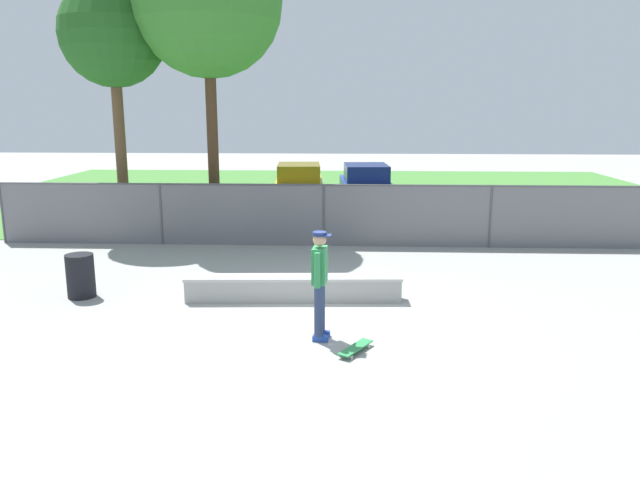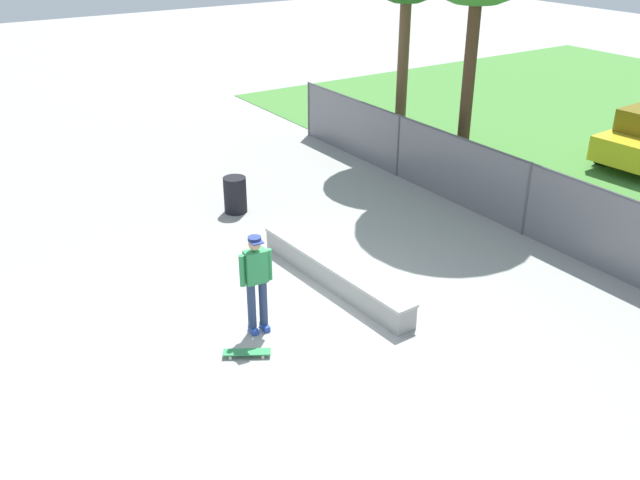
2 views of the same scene
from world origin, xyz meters
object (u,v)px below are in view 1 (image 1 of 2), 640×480
(car_blue, at_px, (366,185))
(concrete_ledge, at_px, (293,288))
(trash_bin, at_px, (81,276))
(tree_near_right, at_px, (208,2))
(skateboarder, at_px, (320,280))
(tree_near_left, at_px, (113,36))
(skateboard, at_px, (356,348))
(car_yellow, at_px, (299,185))

(car_blue, bearing_deg, concrete_ledge, -98.56)
(concrete_ledge, xyz_separation_m, trash_bin, (-4.36, 0.05, 0.19))
(trash_bin, bearing_deg, tree_near_right, 76.26)
(car_blue, xyz_separation_m, trash_bin, (-6.14, -11.76, -0.39))
(tree_near_right, xyz_separation_m, trash_bin, (-1.49, -6.08, -6.22))
(skateboarder, xyz_separation_m, tree_near_left, (-6.29, 8.30, 4.76))
(skateboard, relative_size, tree_near_left, 0.11)
(skateboarder, distance_m, car_yellow, 13.99)
(tree_near_left, bearing_deg, car_yellow, 49.16)
(tree_near_right, bearing_deg, tree_near_left, 177.45)
(skateboarder, relative_size, tree_near_right, 0.21)
(tree_near_right, bearing_deg, skateboard, -64.85)
(skateboarder, bearing_deg, tree_near_left, 127.17)
(car_yellow, bearing_deg, skateboard, -82.00)
(car_yellow, bearing_deg, tree_near_right, -109.76)
(car_blue, height_order, trash_bin, car_blue)
(concrete_ledge, relative_size, skateboarder, 2.37)
(car_blue, bearing_deg, trash_bin, -117.57)
(concrete_ledge, bearing_deg, skateboard, -64.88)
(tree_near_left, bearing_deg, car_blue, 36.74)
(skateboarder, distance_m, car_blue, 13.91)
(concrete_ledge, bearing_deg, car_blue, 81.44)
(skateboard, distance_m, car_yellow, 14.63)
(tree_near_right, bearing_deg, car_yellow, 70.24)
(tree_near_left, height_order, car_yellow, tree_near_left)
(tree_near_left, xyz_separation_m, tree_near_right, (2.79, -0.12, 0.87))
(skateboarder, height_order, skateboard, skateboarder)
(trash_bin, bearing_deg, car_blue, 62.43)
(skateboard, xyz_separation_m, car_yellow, (-2.03, 14.47, 0.77))
(concrete_ledge, relative_size, car_blue, 1.01)
(car_blue, bearing_deg, tree_near_left, -143.26)
(tree_near_right, distance_m, trash_bin, 8.82)
(concrete_ledge, height_order, car_yellow, car_yellow)
(tree_near_right, bearing_deg, skateboarder, -66.82)
(tree_near_left, xyz_separation_m, car_yellow, (4.85, 5.62, -4.96))
(concrete_ledge, height_order, tree_near_right, tree_near_right)
(concrete_ledge, distance_m, car_yellow, 11.91)
(skateboarder, relative_size, trash_bin, 2.06)
(concrete_ledge, bearing_deg, car_yellow, 93.93)
(trash_bin, bearing_deg, car_yellow, 73.29)
(concrete_ledge, relative_size, trash_bin, 4.87)
(skateboarder, height_order, trash_bin, skateboarder)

